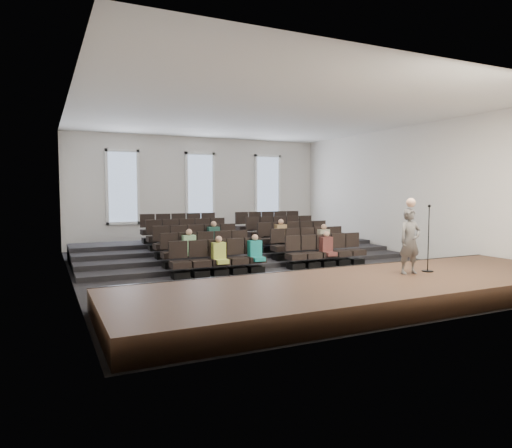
{
  "coord_description": "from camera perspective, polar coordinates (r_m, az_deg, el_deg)",
  "views": [
    {
      "loc": [
        -6.71,
        -13.32,
        2.53
      ],
      "look_at": [
        -0.18,
        0.5,
        1.42
      ],
      "focal_mm": 32.0,
      "sensor_mm": 36.0,
      "label": 1
    }
  ],
  "objects": [
    {
      "name": "ground",
      "position": [
        15.13,
        1.45,
        -5.48
      ],
      "size": [
        14.0,
        14.0,
        0.0
      ],
      "primitive_type": "plane",
      "color": "black",
      "rests_on": "ground"
    },
    {
      "name": "ceiling",
      "position": [
        15.12,
        1.48,
        13.58
      ],
      "size": [
        12.0,
        14.0,
        0.02
      ],
      "primitive_type": "cube",
      "color": "white",
      "rests_on": "ground"
    },
    {
      "name": "wall_back",
      "position": [
        21.42,
        -7.04,
        4.04
      ],
      "size": [
        12.0,
        0.04,
        5.0
      ],
      "primitive_type": "cube",
      "color": "silver",
      "rests_on": "ground"
    },
    {
      "name": "wall_front",
      "position": [
        9.21,
        21.57,
        3.66
      ],
      "size": [
        12.0,
        0.04,
        5.0
      ],
      "primitive_type": "cube",
      "color": "silver",
      "rests_on": "ground"
    },
    {
      "name": "wall_left",
      "position": [
        13.34,
        -22.36,
        3.7
      ],
      "size": [
        0.04,
        14.0,
        5.0
      ],
      "primitive_type": "cube",
      "color": "silver",
      "rests_on": "ground"
    },
    {
      "name": "wall_right",
      "position": [
        18.43,
        18.47,
        3.84
      ],
      "size": [
        0.04,
        14.0,
        5.0
      ],
      "primitive_type": "cube",
      "color": "silver",
      "rests_on": "ground"
    },
    {
      "name": "stage",
      "position": [
        10.86,
        13.77,
        -8.11
      ],
      "size": [
        11.8,
        3.6,
        0.5
      ],
      "primitive_type": "cube",
      "color": "#3E281A",
      "rests_on": "ground"
    },
    {
      "name": "stage_lip",
      "position": [
        12.25,
        8.52,
        -6.63
      ],
      "size": [
        11.8,
        0.06,
        0.52
      ],
      "primitive_type": "cube",
      "color": "black",
      "rests_on": "ground"
    },
    {
      "name": "risers",
      "position": [
        17.96,
        -3.11,
        -3.33
      ],
      "size": [
        11.8,
        4.8,
        0.6
      ],
      "color": "black",
      "rests_on": "ground"
    },
    {
      "name": "seating_rows",
      "position": [
        16.41,
        -0.97,
        -2.32
      ],
      "size": [
        6.8,
        4.7,
        1.67
      ],
      "color": "black",
      "rests_on": "ground"
    },
    {
      "name": "windows",
      "position": [
        21.35,
        -6.99,
        4.57
      ],
      "size": [
        8.44,
        0.1,
        3.24
      ],
      "color": "white",
      "rests_on": "wall_back"
    },
    {
      "name": "audience",
      "position": [
        15.24,
        0.59,
        -2.34
      ],
      "size": [
        5.45,
        2.64,
        1.1
      ],
      "color": "#BCD153",
      "rests_on": "seating_rows"
    },
    {
      "name": "speaker",
      "position": [
        11.78,
        18.68,
        -2.05
      ],
      "size": [
        0.62,
        0.44,
        1.61
      ],
      "primitive_type": "imported",
      "rotation": [
        0.0,
        0.0,
        -0.1
      ],
      "color": "#575553",
      "rests_on": "stage"
    },
    {
      "name": "mic_stand",
      "position": [
        12.3,
        20.71,
        -3.25
      ],
      "size": [
        0.28,
        0.28,
        1.7
      ],
      "color": "black",
      "rests_on": "stage"
    }
  ]
}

